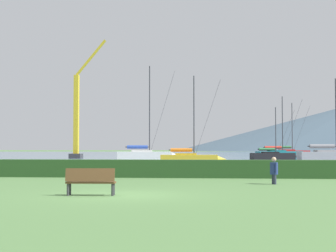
% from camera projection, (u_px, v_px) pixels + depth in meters
% --- Properties ---
extents(ground_plane, '(1000.00, 1000.00, 0.00)m').
position_uv_depth(ground_plane, '(121.00, 195.00, 17.68)').
color(ground_plane, '#517A42').
extents(harbor_water, '(320.00, 246.00, 0.00)m').
position_uv_depth(harbor_water, '(206.00, 154.00, 153.92)').
color(harbor_water, slate).
rests_on(harbor_water, ground_plane).
extents(hedge_line, '(80.00, 1.20, 1.00)m').
position_uv_depth(hedge_line, '(158.00, 169.00, 28.64)').
color(hedge_line, '#284C23').
rests_on(hedge_line, ground_plane).
extents(sailboat_slip_1, '(7.48, 3.67, 7.83)m').
position_uv_depth(sailboat_slip_1, '(273.00, 156.00, 74.98)').
color(sailboat_slip_1, black).
rests_on(sailboat_slip_1, harbor_water).
extents(sailboat_slip_2, '(7.09, 2.27, 9.56)m').
position_uv_depth(sailboat_slip_2, '(190.00, 158.00, 54.55)').
color(sailboat_slip_2, gold).
rests_on(sailboat_slip_2, harbor_water).
extents(sailboat_slip_4, '(9.29, 3.36, 10.36)m').
position_uv_depth(sailboat_slip_4, '(332.00, 156.00, 62.41)').
color(sailboat_slip_4, '#9E9EA3').
rests_on(sailboat_slip_4, harbor_water).
extents(sailboat_slip_5, '(9.02, 3.43, 13.45)m').
position_uv_depth(sailboat_slip_5, '(146.00, 155.00, 71.67)').
color(sailboat_slip_5, white).
rests_on(sailboat_slip_5, harbor_water).
extents(sailboat_slip_6, '(8.89, 4.16, 10.49)m').
position_uv_depth(sailboat_slip_6, '(280.00, 154.00, 85.09)').
color(sailboat_slip_6, '#19707A').
rests_on(sailboat_slip_6, harbor_water).
extents(sailboat_slip_7, '(9.35, 3.39, 11.07)m').
position_uv_depth(sailboat_slip_7, '(290.00, 153.00, 103.61)').
color(sailboat_slip_7, red).
rests_on(sailboat_slip_7, harbor_water).
extents(park_bench_near_path, '(1.73, 0.58, 0.95)m').
position_uv_depth(park_bench_near_path, '(91.00, 180.00, 17.52)').
color(park_bench_near_path, brown).
rests_on(park_bench_near_path, ground_plane).
extents(person_seated_viewer, '(0.36, 0.55, 1.25)m').
position_uv_depth(person_seated_viewer, '(274.00, 169.00, 23.11)').
color(person_seated_viewer, '#2D3347').
rests_on(person_seated_viewer, ground_plane).
extents(dock_crane, '(6.07, 2.00, 20.12)m').
position_uv_depth(dock_crane, '(77.00, 120.00, 85.41)').
color(dock_crane, '#333338').
rests_on(dock_crane, ground_plane).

